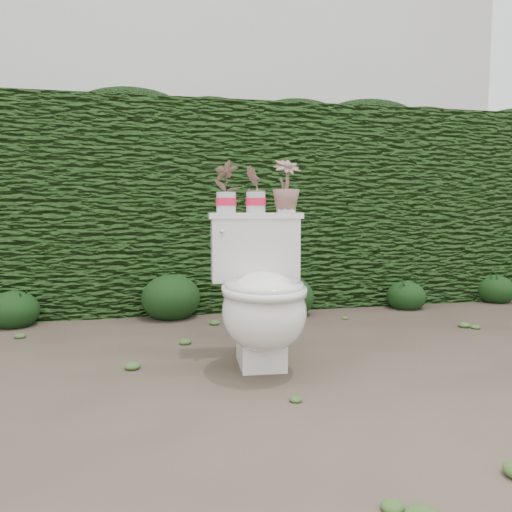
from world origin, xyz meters
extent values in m
plane|color=brown|center=(0.00, 0.00, 0.00)|extent=(60.00, 60.00, 0.00)
cube|color=#2D561C|center=(0.00, 1.60, 0.80)|extent=(8.00, 1.00, 1.60)
cube|color=silver|center=(0.60, 6.00, 2.00)|extent=(8.00, 3.50, 4.00)
cube|color=white|center=(0.01, -0.17, 0.10)|extent=(0.24, 0.32, 0.20)
ellipsoid|color=white|center=(0.00, -0.27, 0.30)|extent=(0.45, 0.54, 0.39)
cube|color=white|center=(0.03, 0.05, 0.57)|extent=(0.48, 0.21, 0.34)
cube|color=white|center=(0.03, 0.05, 0.76)|extent=(0.51, 0.23, 0.03)
cylinder|color=silver|center=(-0.17, -0.03, 0.68)|extent=(0.02, 0.06, 0.02)
sphere|color=silver|center=(-0.17, -0.06, 0.68)|extent=(0.03, 0.03, 0.03)
imported|color=#3A7825|center=(-0.13, 0.06, 0.91)|extent=(0.16, 0.13, 0.26)
imported|color=#3A7825|center=(0.03, 0.05, 0.89)|extent=(0.14, 0.16, 0.23)
imported|color=#3A7825|center=(0.20, 0.03, 0.91)|extent=(0.17, 0.17, 0.27)
ellipsoid|color=#193914|center=(-1.44, 1.02, 0.13)|extent=(0.34, 0.34, 0.27)
ellipsoid|color=#193914|center=(-0.38, 1.06, 0.17)|extent=(0.43, 0.43, 0.34)
ellipsoid|color=#193914|center=(0.48, 0.97, 0.16)|extent=(0.40, 0.40, 0.32)
ellipsoid|color=#193914|center=(1.48, 1.00, 0.12)|extent=(0.31, 0.31, 0.25)
ellipsoid|color=#193914|center=(2.37, 1.09, 0.13)|extent=(0.32, 0.32, 0.26)
camera|label=1|loc=(-0.55, -2.59, 0.80)|focal=35.00mm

